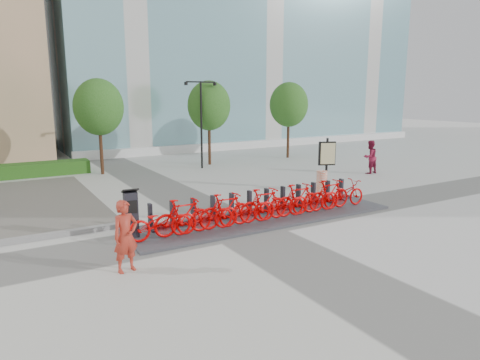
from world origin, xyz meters
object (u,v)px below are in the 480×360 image
worker_red (126,236)px  pedestrian (370,157)px  map_sign (327,156)px  construction_barrel (322,181)px  bike_0 (160,222)px  kiosk (131,213)px

worker_red → pedestrian: (15.21, 6.49, 0.03)m
map_sign → construction_barrel: bearing=-143.3°
construction_barrel → bike_0: bearing=-161.9°
bike_0 → pedestrian: size_ratio=1.05×
worker_red → construction_barrel: worker_red is taller
kiosk → construction_barrel: kiosk is taller
kiosk → pedestrian: size_ratio=0.82×
bike_0 → construction_barrel: bike_0 is taller
pedestrian → map_sign: 5.26m
kiosk → worker_red: worker_red is taller
bike_0 → pedestrian: bearing=-70.7°
bike_0 → kiosk: kiosk is taller
kiosk → map_sign: map_sign is taller
bike_0 → pedestrian: (13.74, 4.82, 0.33)m
kiosk → map_sign: 9.87m
construction_barrel → map_sign: size_ratio=0.39×
pedestrian → map_sign: map_sign is taller
worker_red → map_sign: map_sign is taller
kiosk → map_sign: size_ratio=0.63×
kiosk → worker_red: size_ratio=0.84×
worker_red → pedestrian: size_ratio=0.97×
construction_barrel → map_sign: map_sign is taller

